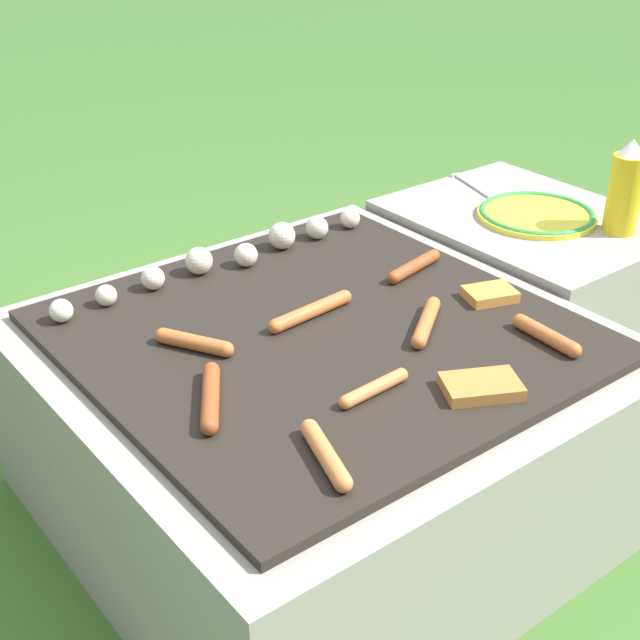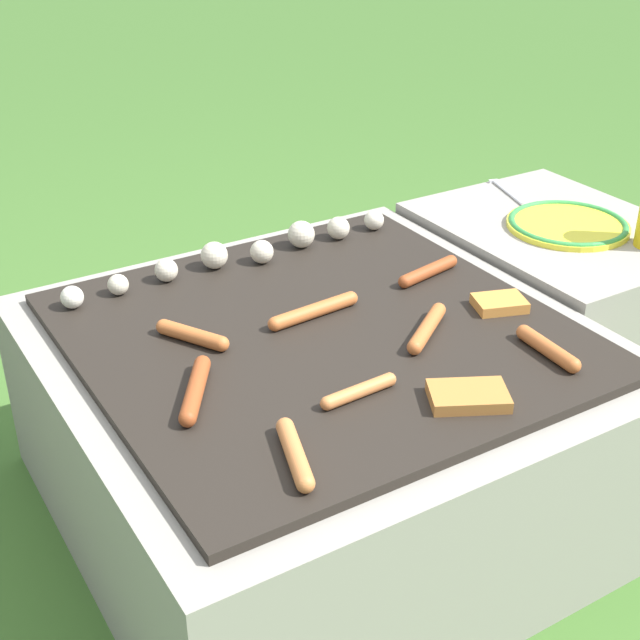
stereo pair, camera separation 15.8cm
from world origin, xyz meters
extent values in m
plane|color=#3D6628|center=(0.00, 0.00, 0.00)|extent=(14.00, 14.00, 0.00)
cube|color=gray|center=(0.00, 0.00, 0.19)|extent=(0.94, 0.94, 0.39)
cube|color=black|center=(0.00, 0.00, 0.39)|extent=(0.83, 0.83, 0.02)
cube|color=gray|center=(0.72, 0.13, 0.20)|extent=(0.48, 0.62, 0.40)
cylinder|color=#93421E|center=(0.30, 0.07, 0.42)|extent=(0.14, 0.05, 0.03)
sphere|color=#93421E|center=(0.23, 0.06, 0.42)|extent=(0.03, 0.03, 0.03)
sphere|color=#93421E|center=(0.37, 0.09, 0.42)|extent=(0.03, 0.03, 0.03)
cylinder|color=#B7602D|center=(-0.21, 0.08, 0.42)|extent=(0.08, 0.12, 0.03)
sphere|color=#B7602D|center=(-0.24, 0.13, 0.42)|extent=(0.03, 0.03, 0.03)
sphere|color=#B7602D|center=(-0.18, 0.03, 0.42)|extent=(0.03, 0.03, 0.03)
cylinder|color=#C6753D|center=(-0.06, -0.22, 0.42)|extent=(0.13, 0.03, 0.02)
sphere|color=#C6753D|center=(0.00, -0.21, 0.42)|extent=(0.02, 0.02, 0.02)
sphere|color=#C6753D|center=(-0.12, -0.22, 0.42)|extent=(0.02, 0.02, 0.02)
cylinder|color=#B7602D|center=(0.15, -0.11, 0.42)|extent=(0.13, 0.11, 0.03)
sphere|color=#B7602D|center=(0.21, -0.07, 0.42)|extent=(0.03, 0.03, 0.03)
sphere|color=#B7602D|center=(0.09, -0.16, 0.42)|extent=(0.03, 0.03, 0.03)
cylinder|color=#C6753D|center=(-0.23, -0.31, 0.42)|extent=(0.07, 0.14, 0.03)
sphere|color=#C6753D|center=(-0.21, -0.24, 0.42)|extent=(0.03, 0.03, 0.03)
sphere|color=#C6753D|center=(-0.25, -0.37, 0.42)|extent=(0.03, 0.03, 0.03)
cylinder|color=#B7602D|center=(0.02, 0.05, 0.42)|extent=(0.17, 0.04, 0.03)
sphere|color=#B7602D|center=(0.10, 0.05, 0.42)|extent=(0.03, 0.03, 0.03)
sphere|color=#B7602D|center=(-0.07, 0.04, 0.42)|extent=(0.03, 0.03, 0.03)
cylinder|color=#B7602D|center=(0.28, -0.28, 0.42)|extent=(0.03, 0.13, 0.03)
sphere|color=#B7602D|center=(0.29, -0.21, 0.42)|extent=(0.03, 0.03, 0.03)
sphere|color=#B7602D|center=(0.28, -0.34, 0.42)|extent=(0.03, 0.03, 0.03)
cylinder|color=#93421E|center=(-0.28, -0.08, 0.42)|extent=(0.11, 0.15, 0.03)
sphere|color=#93421E|center=(-0.32, -0.15, 0.42)|extent=(0.03, 0.03, 0.03)
sphere|color=#93421E|center=(-0.24, -0.02, 0.42)|extent=(0.03, 0.03, 0.03)
cube|color=#D18438|center=(0.33, -0.10, 0.41)|extent=(0.11, 0.10, 0.02)
cube|color=#B27033|center=(0.08, -0.32, 0.41)|extent=(0.15, 0.13, 0.02)
sphere|color=silver|center=(-0.35, 0.31, 0.43)|extent=(0.04, 0.04, 0.04)
sphere|color=beige|center=(-0.26, 0.32, 0.42)|extent=(0.04, 0.04, 0.04)
sphere|color=beige|center=(-0.16, 0.33, 0.43)|extent=(0.05, 0.05, 0.05)
sphere|color=beige|center=(-0.05, 0.33, 0.43)|extent=(0.06, 0.06, 0.06)
sphere|color=beige|center=(0.05, 0.31, 0.43)|extent=(0.05, 0.05, 0.05)
sphere|color=beige|center=(0.16, 0.33, 0.43)|extent=(0.06, 0.06, 0.06)
sphere|color=beige|center=(0.25, 0.33, 0.43)|extent=(0.05, 0.05, 0.05)
sphere|color=beige|center=(0.34, 0.33, 0.43)|extent=(0.04, 0.04, 0.04)
cylinder|color=yellow|center=(0.72, 0.11, 0.41)|extent=(0.27, 0.27, 0.01)
torus|color=#338C3F|center=(0.72, 0.11, 0.41)|extent=(0.27, 0.27, 0.01)
cylinder|color=silver|center=(0.75, 0.34, 0.41)|extent=(0.06, 0.16, 0.01)
cube|color=silver|center=(0.78, 0.42, 0.41)|extent=(0.03, 0.01, 0.01)
camera|label=1|loc=(-0.86, -1.10, 1.18)|focal=50.00mm
camera|label=2|loc=(-0.73, -1.19, 1.18)|focal=50.00mm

